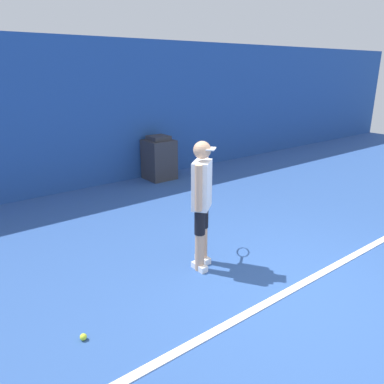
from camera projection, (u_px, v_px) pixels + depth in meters
name	position (u px, v px, depth m)	size (l,w,h in m)	color
ground_plane	(295.00, 292.00, 4.43)	(24.00, 24.00, 0.00)	#2D5193
back_wall	(93.00, 115.00, 8.01)	(24.00, 0.10, 3.15)	#234C99
court_baseline	(292.00, 290.00, 4.47)	(21.60, 0.10, 0.01)	white
tennis_player	(202.00, 199.00, 4.74)	(0.76, 0.65, 1.69)	tan
tennis_ball	(83.00, 337.00, 3.64)	(0.07, 0.07, 0.07)	#D1E533
covered_chair	(159.00, 158.00, 8.84)	(0.64, 0.63, 1.03)	#333338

